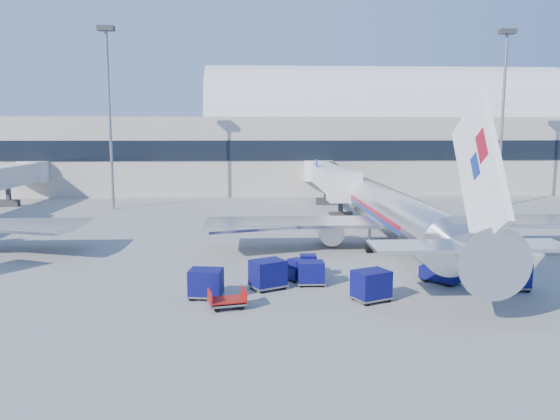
{
  "coord_description": "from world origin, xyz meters",
  "views": [
    {
      "loc": [
        -1.87,
        -39.84,
        9.83
      ],
      "look_at": [
        0.2,
        6.0,
        3.21
      ],
      "focal_mm": 35.0,
      "sensor_mm": 36.0,
      "label": 1
    }
  ],
  "objects_px": {
    "jetbridge_near": "(328,177)",
    "cart_train_c": "(206,283)",
    "mast_west": "(109,91)",
    "cart_solo_near": "(371,285)",
    "tug_left": "(307,266)",
    "mast_east": "(504,92)",
    "tug_right": "(439,271)",
    "cart_train_b": "(268,274)",
    "barrier_near": "(504,250)",
    "airliner_main": "(398,215)",
    "cart_train_a": "(311,273)",
    "tug_lead": "(301,270)",
    "barrier_mid": "(545,249)",
    "cart_open_red": "(228,302)",
    "cart_solo_far": "(511,275)"
  },
  "relations": [
    {
      "from": "jetbridge_near",
      "to": "cart_train_c",
      "type": "distance_m",
      "value": 41.18
    },
    {
      "from": "mast_west",
      "to": "cart_solo_near",
      "type": "bearing_deg",
      "value": -57.72
    },
    {
      "from": "cart_train_c",
      "to": "tug_left",
      "type": "bearing_deg",
      "value": 43.58
    },
    {
      "from": "mast_west",
      "to": "mast_east",
      "type": "relative_size",
      "value": 1.0
    },
    {
      "from": "tug_right",
      "to": "cart_train_b",
      "type": "relative_size",
      "value": 1.04
    },
    {
      "from": "barrier_near",
      "to": "tug_right",
      "type": "bearing_deg",
      "value": -136.21
    },
    {
      "from": "mast_west",
      "to": "barrier_near",
      "type": "distance_m",
      "value": 49.33
    },
    {
      "from": "airliner_main",
      "to": "tug_right",
      "type": "xyz_separation_m",
      "value": [
        0.15,
        -10.03,
        -2.18
      ]
    },
    {
      "from": "cart_train_b",
      "to": "cart_train_c",
      "type": "distance_m",
      "value": 4.1
    },
    {
      "from": "cart_train_a",
      "to": "cart_train_c",
      "type": "xyz_separation_m",
      "value": [
        -6.49,
        -2.5,
        0.11
      ]
    },
    {
      "from": "tug_lead",
      "to": "cart_train_b",
      "type": "distance_m",
      "value": 3.12
    },
    {
      "from": "barrier_mid",
      "to": "cart_solo_near",
      "type": "relative_size",
      "value": 1.18
    },
    {
      "from": "airliner_main",
      "to": "cart_train_a",
      "type": "xyz_separation_m",
      "value": [
        -8.34,
        -10.33,
        -2.1
      ]
    },
    {
      "from": "airliner_main",
      "to": "barrier_near",
      "type": "distance_m",
      "value": 8.74
    },
    {
      "from": "barrier_mid",
      "to": "tug_lead",
      "type": "distance_m",
      "value": 21.17
    },
    {
      "from": "jetbridge_near",
      "to": "cart_open_red",
      "type": "relative_size",
      "value": 11.96
    },
    {
      "from": "mast_west",
      "to": "cart_solo_far",
      "type": "bearing_deg",
      "value": -47.71
    },
    {
      "from": "tug_right",
      "to": "cart_train_a",
      "type": "relative_size",
      "value": 1.54
    },
    {
      "from": "mast_east",
      "to": "cart_train_b",
      "type": "relative_size",
      "value": 8.64
    },
    {
      "from": "cart_solo_far",
      "to": "cart_train_c",
      "type": "bearing_deg",
      "value": -179.11
    },
    {
      "from": "cart_solo_near",
      "to": "tug_left",
      "type": "bearing_deg",
      "value": 94.74
    },
    {
      "from": "mast_west",
      "to": "tug_left",
      "type": "relative_size",
      "value": 9.09
    },
    {
      "from": "cart_train_a",
      "to": "cart_train_b",
      "type": "xyz_separation_m",
      "value": [
        -2.79,
        -0.74,
        0.16
      ]
    },
    {
      "from": "barrier_mid",
      "to": "cart_train_a",
      "type": "xyz_separation_m",
      "value": [
        -19.64,
        -7.83,
        0.38
      ]
    },
    {
      "from": "cart_solo_near",
      "to": "jetbridge_near",
      "type": "bearing_deg",
      "value": 61.26
    },
    {
      "from": "barrier_near",
      "to": "cart_open_red",
      "type": "xyz_separation_m",
      "value": [
        -21.48,
        -12.26,
        -0.06
      ]
    },
    {
      "from": "cart_train_b",
      "to": "cart_solo_near",
      "type": "xyz_separation_m",
      "value": [
        5.97,
        -2.75,
        -0.02
      ]
    },
    {
      "from": "cart_train_a",
      "to": "barrier_mid",
      "type": "bearing_deg",
      "value": 21.48
    },
    {
      "from": "airliner_main",
      "to": "cart_train_a",
      "type": "distance_m",
      "value": 13.45
    },
    {
      "from": "barrier_mid",
      "to": "cart_open_red",
      "type": "height_order",
      "value": "barrier_mid"
    },
    {
      "from": "barrier_near",
      "to": "cart_solo_near",
      "type": "relative_size",
      "value": 1.18
    },
    {
      "from": "barrier_mid",
      "to": "cart_train_c",
      "type": "height_order",
      "value": "cart_train_c"
    },
    {
      "from": "tug_lead",
      "to": "cart_train_b",
      "type": "height_order",
      "value": "cart_train_b"
    },
    {
      "from": "barrier_near",
      "to": "barrier_mid",
      "type": "bearing_deg",
      "value": 0.0
    },
    {
      "from": "tug_right",
      "to": "airliner_main",
      "type": "bearing_deg",
      "value": 139.23
    },
    {
      "from": "jetbridge_near",
      "to": "tug_right",
      "type": "distance_m",
      "value": 36.56
    },
    {
      "from": "airliner_main",
      "to": "cart_train_c",
      "type": "distance_m",
      "value": 19.72
    },
    {
      "from": "tug_lead",
      "to": "cart_solo_far",
      "type": "height_order",
      "value": "cart_solo_far"
    },
    {
      "from": "cart_train_c",
      "to": "cart_open_red",
      "type": "distance_m",
      "value": 2.42
    },
    {
      "from": "tug_left",
      "to": "airliner_main",
      "type": "bearing_deg",
      "value": -45.05
    },
    {
      "from": "mast_east",
      "to": "barrier_mid",
      "type": "xyz_separation_m",
      "value": [
        -8.7,
        -28.0,
        -14.34
      ]
    },
    {
      "from": "jetbridge_near",
      "to": "cart_open_red",
      "type": "distance_m",
      "value": 42.68
    },
    {
      "from": "cart_train_c",
      "to": "barrier_near",
      "type": "bearing_deg",
      "value": 32.19
    },
    {
      "from": "mast_east",
      "to": "barrier_near",
      "type": "distance_m",
      "value": 33.67
    },
    {
      "from": "mast_east",
      "to": "airliner_main",
      "type": "bearing_deg",
      "value": -128.11
    },
    {
      "from": "airliner_main",
      "to": "cart_train_a",
      "type": "height_order",
      "value": "airliner_main"
    },
    {
      "from": "cart_train_b",
      "to": "cart_solo_near",
      "type": "height_order",
      "value": "cart_train_b"
    },
    {
      "from": "mast_west",
      "to": "cart_solo_far",
      "type": "distance_m",
      "value": 52.47
    },
    {
      "from": "cart_train_c",
      "to": "cart_solo_near",
      "type": "xyz_separation_m",
      "value": [
        9.67,
        -0.98,
        0.03
      ]
    },
    {
      "from": "tug_right",
      "to": "barrier_mid",
      "type": "bearing_deg",
      "value": 82.4
    }
  ]
}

